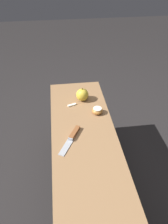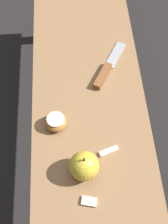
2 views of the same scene
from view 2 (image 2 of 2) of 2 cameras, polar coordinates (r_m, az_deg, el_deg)
ground_plane at (r=1.49m, az=0.14°, el=-2.31°), size 8.00×8.00×0.00m
wooden_bench at (r=1.14m, az=0.19°, el=7.56°), size 1.24×0.35×0.49m
knife at (r=1.03m, az=4.05°, el=7.65°), size 0.20×0.13×0.02m
apple_whole at (r=0.83m, az=0.02°, el=-9.82°), size 0.08×0.08×0.09m
apple_cut at (r=0.92m, az=-5.17°, el=-1.77°), size 0.07×0.07×0.04m
apple_slice_near_knife at (r=0.84m, az=0.95°, el=-16.04°), size 0.03×0.04×0.01m
apple_slice_center at (r=0.89m, az=4.52°, el=-7.15°), size 0.03×0.06×0.01m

